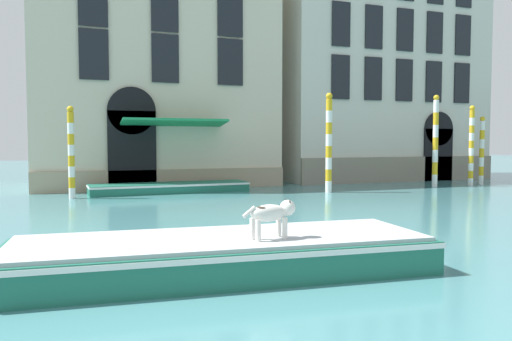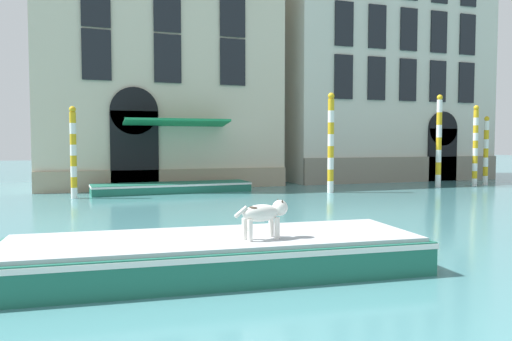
{
  "view_description": "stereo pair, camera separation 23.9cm",
  "coord_description": "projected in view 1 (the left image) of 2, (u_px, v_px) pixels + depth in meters",
  "views": [
    {
      "loc": [
        -2.39,
        -0.82,
        2.12
      ],
      "look_at": [
        3.03,
        13.94,
        1.2
      ],
      "focal_mm": 35.0,
      "sensor_mm": 36.0,
      "label": 1
    },
    {
      "loc": [
        -2.17,
        -0.9,
        2.12
      ],
      "look_at": [
        3.03,
        13.94,
        1.2
      ],
      "focal_mm": 35.0,
      "sensor_mm": 36.0,
      "label": 2
    }
  ],
  "objects": [
    {
      "name": "palazzo_left",
      "position": [
        154.0,
        55.0,
        24.37
      ],
      "size": [
        11.05,
        7.4,
        12.68
      ],
      "color": "beige",
      "rests_on": "ground_plane"
    },
    {
      "name": "boat_foreground",
      "position": [
        223.0,
        254.0,
        8.02
      ],
      "size": [
        6.87,
        2.72,
        0.6
      ],
      "rotation": [
        0.0,
        0.0,
        -0.08
      ],
      "color": "#1E6651",
      "rests_on": "ground_plane"
    },
    {
      "name": "mooring_pole_1",
      "position": [
        329.0,
        142.0,
        20.54
      ],
      "size": [
        0.27,
        0.27,
        4.11
      ],
      "color": "white",
      "rests_on": "ground_plane"
    },
    {
      "name": "mooring_pole_3",
      "position": [
        482.0,
        150.0,
        24.37
      ],
      "size": [
        0.24,
        0.24,
        3.33
      ],
      "color": "white",
      "rests_on": "ground_plane"
    },
    {
      "name": "palazzo_right",
      "position": [
        372.0,
        37.0,
        28.54
      ],
      "size": [
        11.74,
        6.13,
        16.26
      ],
      "color": "beige",
      "rests_on": "ground_plane"
    },
    {
      "name": "mooring_pole_2",
      "position": [
        71.0,
        152.0,
        18.36
      ],
      "size": [
        0.24,
        0.24,
        3.42
      ],
      "color": "white",
      "rests_on": "ground_plane"
    },
    {
      "name": "dog_on_deck",
      "position": [
        272.0,
        213.0,
        7.78
      ],
      "size": [
        0.92,
        0.36,
        0.62
      ],
      "rotation": [
        0.0,
        0.0,
        0.15
      ],
      "color": "silver",
      "rests_on": "boat_foreground"
    },
    {
      "name": "boat_moored_near_palazzo",
      "position": [
        170.0,
        187.0,
        20.67
      ],
      "size": [
        6.56,
        1.86,
        0.4
      ],
      "rotation": [
        0.0,
        0.0,
        0.04
      ],
      "color": "#1E6651",
      "rests_on": "ground_plane"
    },
    {
      "name": "mooring_pole_0",
      "position": [
        435.0,
        141.0,
        23.15
      ],
      "size": [
        0.26,
        0.26,
        4.27
      ],
      "color": "white",
      "rests_on": "ground_plane"
    },
    {
      "name": "mooring_pole_4",
      "position": [
        471.0,
        145.0,
        23.72
      ],
      "size": [
        0.24,
        0.24,
        3.82
      ],
      "color": "white",
      "rests_on": "ground_plane"
    }
  ]
}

